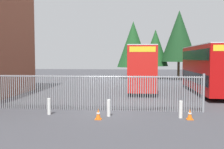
% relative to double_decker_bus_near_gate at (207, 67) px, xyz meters
% --- Properties ---
extents(ground_plane, '(100.00, 100.00, 0.00)m').
position_rel_double_decker_bus_near_gate_xyz_m(ground_plane, '(-8.38, -0.45, -2.42)').
color(ground_plane, '#3D3D42').
extents(palisade_fence, '(13.72, 0.14, 2.35)m').
position_rel_double_decker_bus_near_gate_xyz_m(palisade_fence, '(-9.23, -8.45, -1.24)').
color(palisade_fence, gray).
rests_on(palisade_fence, ground).
extents(double_decker_bus_near_gate, '(2.54, 10.81, 4.42)m').
position_rel_double_decker_bus_near_gate_xyz_m(double_decker_bus_near_gate, '(0.00, 0.00, 0.00)').
color(double_decker_bus_near_gate, '#B70C0C').
rests_on(double_decker_bus_near_gate, ground).
extents(double_decker_bus_behind_fence_left, '(2.54, 10.81, 4.42)m').
position_rel_double_decker_bus_near_gate_xyz_m(double_decker_bus_behind_fence_left, '(-6.00, 2.24, 0.00)').
color(double_decker_bus_behind_fence_left, red).
rests_on(double_decker_bus_behind_fence_left, ground).
extents(bollard_near_left, '(0.20, 0.20, 0.95)m').
position_rel_double_decker_bus_near_gate_xyz_m(bollard_near_left, '(-11.55, -9.94, -1.95)').
color(bollard_near_left, silver).
rests_on(bollard_near_left, ground).
extents(bollard_center_front, '(0.20, 0.20, 0.95)m').
position_rel_double_decker_bus_near_gate_xyz_m(bollard_center_front, '(-8.04, -10.08, -1.95)').
color(bollard_center_front, silver).
rests_on(bollard_center_front, ground).
extents(bollard_near_right, '(0.20, 0.20, 0.95)m').
position_rel_double_decker_bus_near_gate_xyz_m(bollard_near_right, '(-4.07, -10.11, -1.95)').
color(bollard_near_right, silver).
rests_on(bollard_near_right, ground).
extents(traffic_cone_by_gate, '(0.34, 0.34, 0.59)m').
position_rel_double_decker_bus_near_gate_xyz_m(traffic_cone_by_gate, '(-3.65, -10.47, -2.13)').
color(traffic_cone_by_gate, orange).
rests_on(traffic_cone_by_gate, ground).
extents(traffic_cone_mid_forecourt, '(0.34, 0.34, 0.59)m').
position_rel_double_decker_bus_near_gate_xyz_m(traffic_cone_mid_forecourt, '(-8.52, -10.87, -2.13)').
color(traffic_cone_mid_forecourt, orange).
rests_on(traffic_cone_mid_forecourt, ground).
extents(tree_tall_back, '(3.99, 3.99, 7.71)m').
position_rel_double_decker_bus_near_gate_xyz_m(tree_tall_back, '(-3.47, 16.55, 2.43)').
color(tree_tall_back, '#4C3823').
rests_on(tree_tall_back, ground).
extents(tree_short_side, '(5.40, 5.40, 10.44)m').
position_rel_double_decker_bus_near_gate_xyz_m(tree_short_side, '(-0.04, 15.55, 4.15)').
color(tree_short_side, '#4C3823').
rests_on(tree_short_side, ground).
extents(tree_mid_row, '(5.13, 5.13, 9.14)m').
position_rel_double_decker_bus_near_gate_xyz_m(tree_mid_row, '(-6.96, 17.43, 3.05)').
color(tree_mid_row, '#4C3823').
rests_on(tree_mid_row, ground).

